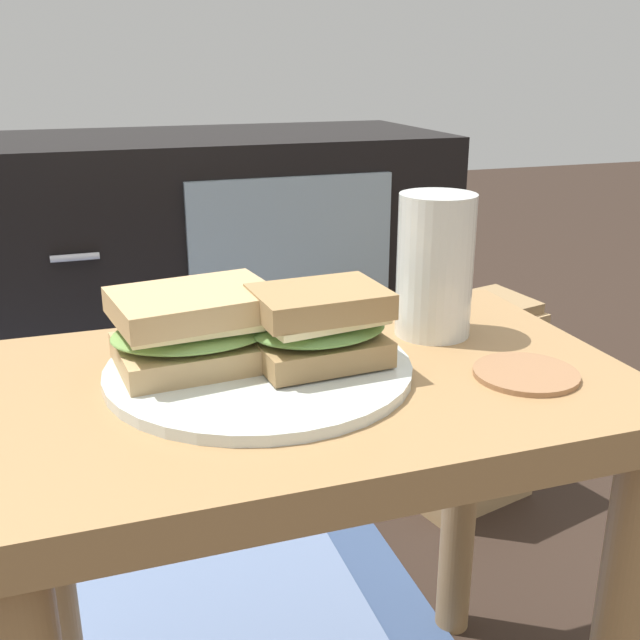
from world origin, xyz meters
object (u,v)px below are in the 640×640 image
at_px(sandwich_back, 321,327).
at_px(sandwich_front, 196,328).
at_px(coaster, 526,374).
at_px(paper_bag, 470,404).
at_px(beer_glass, 435,269).
at_px(plate, 259,369).
at_px(tv_cabinet, 209,275).

bearing_deg(sandwich_back, sandwich_front, 159.20).
relative_size(coaster, paper_bag, 0.26).
bearing_deg(paper_bag, sandwich_front, -142.74).
bearing_deg(beer_glass, sandwich_back, -155.04).
bearing_deg(paper_bag, beer_glass, -126.53).
height_order(plate, sandwich_back, sandwich_back).
distance_m(sandwich_front, coaster, 0.29).
bearing_deg(plate, paper_bag, 41.58).
xyz_separation_m(tv_cabinet, plate, (-0.12, -0.93, 0.17)).
height_order(beer_glass, paper_bag, beer_glass).
distance_m(plate, paper_bag, 0.68).
xyz_separation_m(tv_cabinet, beer_glass, (0.07, -0.89, 0.24)).
distance_m(beer_glass, coaster, 0.14).
bearing_deg(sandwich_back, paper_bag, 46.26).
relative_size(plate, coaster, 2.93).
relative_size(plate, beer_glass, 1.90).
height_order(sandwich_front, coaster, sandwich_front).
bearing_deg(tv_cabinet, beer_glass, -85.55).
xyz_separation_m(sandwich_front, sandwich_back, (0.10, -0.04, 0.00)).
height_order(plate, coaster, plate).
relative_size(sandwich_front, coaster, 1.68).
bearing_deg(tv_cabinet, coaster, -84.49).
height_order(tv_cabinet, beer_glass, beer_glass).
distance_m(plate, sandwich_front, 0.07).
bearing_deg(beer_glass, coaster, -77.14).
bearing_deg(sandwich_back, coaster, -19.51).
relative_size(tv_cabinet, paper_bag, 2.69).
bearing_deg(sandwich_front, sandwich_back, -20.80).
relative_size(beer_glass, paper_bag, 0.40).
distance_m(plate, coaster, 0.23).
distance_m(tv_cabinet, sandwich_back, 0.98).
height_order(sandwich_front, sandwich_back, sandwich_back).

